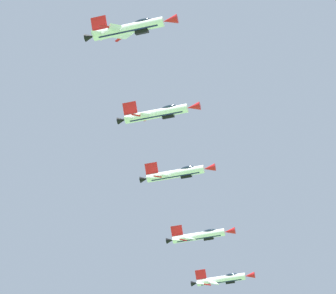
% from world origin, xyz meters
% --- Properties ---
extents(fighter_jet_lead, '(15.91, 8.31, 6.80)m').
position_xyz_m(fighter_jet_lead, '(-17.94, 143.39, 100.00)').
color(fighter_jet_lead, white).
extents(fighter_jet_left_wing, '(15.91, 8.47, 6.62)m').
position_xyz_m(fighter_jet_left_wing, '(-19.42, 123.79, 99.27)').
color(fighter_jet_left_wing, white).
extents(fighter_jet_right_wing, '(15.91, 8.40, 6.70)m').
position_xyz_m(fighter_jet_right_wing, '(-19.74, 102.30, 99.56)').
color(fighter_jet_right_wing, white).
extents(fighter_jet_left_outer, '(15.91, 8.32, 6.78)m').
position_xyz_m(fighter_jet_left_outer, '(-19.06, 83.91, 98.45)').
color(fighter_jet_left_outer, white).
extents(fighter_jet_right_outer, '(15.91, 8.55, 6.51)m').
position_xyz_m(fighter_jet_right_outer, '(-18.52, 63.36, 97.61)').
color(fighter_jet_right_outer, white).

